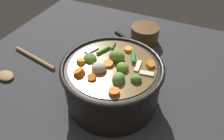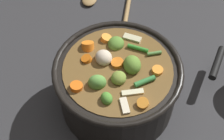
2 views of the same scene
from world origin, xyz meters
The scene contains 4 objects.
ground_plane centered at (0.00, 0.00, 0.00)m, with size 1.10×1.10×0.00m, color #2D2D30.
cooking_pot centered at (0.00, 0.00, 0.07)m, with size 0.28×0.28×0.16m.
wooden_spoon centered at (0.35, 0.01, 0.01)m, with size 0.21×0.17×0.01m.
small_saucepan centered at (0.01, -0.33, 0.03)m, with size 0.15×0.18×0.06m.
Camera 1 is at (-0.18, 0.40, 0.50)m, focal length 35.09 mm.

